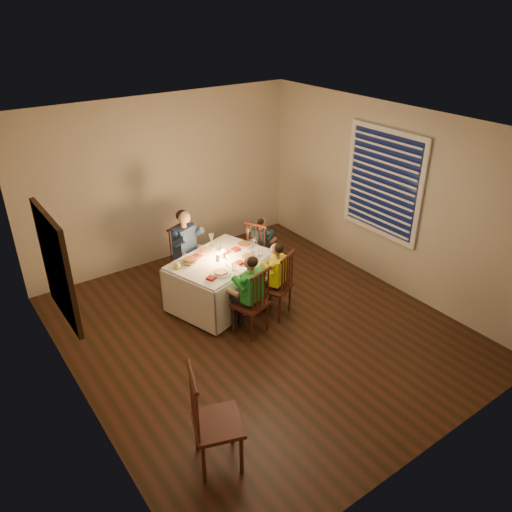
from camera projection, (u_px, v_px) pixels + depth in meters
ground at (259, 329)px, 6.47m from camera, size 5.00×5.00×0.00m
wall_left at (66, 299)px, 4.71m from camera, size 0.02×5.00×2.60m
wall_right at (388, 198)px, 7.02m from camera, size 0.02×5.00×2.60m
wall_back at (164, 181)px, 7.66m from camera, size 4.50×0.02×2.60m
ceiling at (260, 128)px, 5.25m from camera, size 5.00×5.00×0.00m
dining_table at (221, 272)px, 6.79m from camera, size 1.56×1.32×0.66m
chair_adult at (189, 286)px, 7.42m from camera, size 0.49×0.48×0.94m
chair_near_left at (251, 331)px, 6.42m from camera, size 0.47×0.46×0.94m
chair_near_right at (275, 313)px, 6.78m from camera, size 0.51×0.50×0.94m
chair_end at (261, 276)px, 7.68m from camera, size 0.49×0.50×0.94m
chair_extra at (219, 461)px, 4.65m from camera, size 0.55×0.56×1.09m
adult at (189, 286)px, 7.42m from camera, size 0.54×0.52×1.20m
child_green at (251, 331)px, 6.42m from camera, size 0.45×0.43×1.10m
child_yellow at (275, 313)px, 6.78m from camera, size 0.45×0.44×1.06m
child_teal at (261, 276)px, 7.68m from camera, size 0.37×0.38×0.97m
setting_adult at (206, 251)px, 6.88m from camera, size 0.33×0.33×0.02m
setting_green at (221, 273)px, 6.35m from camera, size 0.33×0.33×0.02m
setting_yellow at (248, 258)px, 6.71m from camera, size 0.33×0.33×0.02m
setting_teal at (244, 245)px, 7.05m from camera, size 0.33×0.33×0.02m
candle_left at (218, 257)px, 6.64m from camera, size 0.06×0.06×0.10m
candle_right at (223, 254)px, 6.71m from camera, size 0.06×0.06×0.10m
squash at (177, 266)px, 6.45m from camera, size 0.09×0.09×0.09m
orange_fruit at (225, 251)px, 6.81m from camera, size 0.08×0.08×0.08m
serving_bowl at (190, 261)px, 6.58m from camera, size 0.29×0.29×0.05m
wall_mirror at (57, 267)px, 4.85m from camera, size 0.06×0.95×1.15m
window_blinds at (383, 183)px, 6.98m from camera, size 0.07×1.34×1.54m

